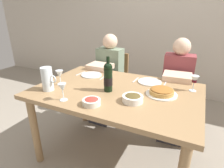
{
  "coord_description": "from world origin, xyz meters",
  "views": [
    {
      "loc": [
        0.64,
        -1.43,
        1.44
      ],
      "look_at": [
        -0.04,
        -0.02,
        0.81
      ],
      "focal_mm": 29.46,
      "sensor_mm": 36.0,
      "label": 1
    }
  ],
  "objects": [
    {
      "name": "baked_tart",
      "position": [
        0.4,
        0.06,
        0.79
      ],
      "size": [
        0.27,
        0.27,
        0.06
      ],
      "color": "white",
      "rests_on": "dining_table"
    },
    {
      "name": "back_wall",
      "position": [
        0.0,
        1.94,
        1.4
      ],
      "size": [
        8.0,
        0.1,
        2.8
      ],
      "primitive_type": "cube",
      "color": "beige",
      "rests_on": "ground"
    },
    {
      "name": "dinner_plate_left_setting",
      "position": [
        -0.42,
        0.24,
        0.77
      ],
      "size": [
        0.23,
        0.23,
        0.01
      ],
      "primitive_type": "cylinder",
      "color": "silver",
      "rests_on": "dining_table"
    },
    {
      "name": "chair_right",
      "position": [
        0.44,
        0.92,
        0.5
      ],
      "size": [
        0.43,
        0.43,
        0.87
      ],
      "rotation": [
        0.0,
        0.0,
        3.22
      ],
      "color": "olive",
      "rests_on": "ground"
    },
    {
      "name": "wine_bottle",
      "position": [
        -0.05,
        -0.06,
        0.89
      ],
      "size": [
        0.08,
        0.08,
        0.32
      ],
      "color": "black",
      "rests_on": "dining_table"
    },
    {
      "name": "wine_glass_right_diner",
      "position": [
        0.64,
        0.27,
        0.87
      ],
      "size": [
        0.07,
        0.07,
        0.15
      ],
      "color": "silver",
      "rests_on": "dining_table"
    },
    {
      "name": "fork_left_setting",
      "position": [
        -0.57,
        0.24,
        0.76
      ],
      "size": [
        0.03,
        0.16,
        0.0
      ],
      "primitive_type": "cube",
      "rotation": [
        0.0,
        0.0,
        1.47
      ],
      "color": "silver",
      "rests_on": "dining_table"
    },
    {
      "name": "dinner_plate_right_setting",
      "position": [
        0.23,
        0.31,
        0.77
      ],
      "size": [
        0.24,
        0.24,
        0.01
      ],
      "primitive_type": "cylinder",
      "color": "white",
      "rests_on": "dining_table"
    },
    {
      "name": "wine_glass_left_diner",
      "position": [
        -0.54,
        -0.13,
        0.87
      ],
      "size": [
        0.07,
        0.07,
        0.15
      ],
      "color": "silver",
      "rests_on": "dining_table"
    },
    {
      "name": "water_pitcher",
      "position": [
        -0.56,
        -0.28,
        0.86
      ],
      "size": [
        0.15,
        0.1,
        0.22
      ],
      "color": "silver",
      "rests_on": "dining_table"
    },
    {
      "name": "wine_glass_centre",
      "position": [
        -0.3,
        -0.39,
        0.87
      ],
      "size": [
        0.07,
        0.07,
        0.15
      ],
      "color": "silver",
      "rests_on": "dining_table"
    },
    {
      "name": "chair_left",
      "position": [
        -0.45,
        0.9,
        0.5
      ],
      "size": [
        0.4,
        0.4,
        0.87
      ],
      "rotation": [
        0.0,
        0.0,
        3.13
      ],
      "color": "olive",
      "rests_on": "ground"
    },
    {
      "name": "diner_left",
      "position": [
        -0.45,
        0.66,
        0.62
      ],
      "size": [
        0.34,
        0.5,
        1.16
      ],
      "rotation": [
        0.0,
        0.0,
        3.13
      ],
      "color": "gray",
      "rests_on": "ground"
    },
    {
      "name": "ground_plane",
      "position": [
        0.0,
        0.0,
        0.0
      ],
      "size": [
        8.0,
        8.0,
        0.0
      ],
      "primitive_type": "plane",
      "color": "gray"
    },
    {
      "name": "diner_right",
      "position": [
        0.46,
        0.68,
        0.62
      ],
      "size": [
        0.36,
        0.52,
        1.16
      ],
      "rotation": [
        0.0,
        0.0,
        3.22
      ],
      "color": "#8E3D42",
      "rests_on": "ground"
    },
    {
      "name": "knife_left_setting",
      "position": [
        -0.27,
        0.24,
        0.76
      ],
      "size": [
        0.02,
        0.18,
        0.0
      ],
      "primitive_type": "cube",
      "rotation": [
        0.0,
        0.0,
        1.64
      ],
      "color": "silver",
      "rests_on": "dining_table"
    },
    {
      "name": "salad_bowl",
      "position": [
        -0.05,
        -0.36,
        0.79
      ],
      "size": [
        0.14,
        0.14,
        0.05
      ],
      "color": "silver",
      "rests_on": "dining_table"
    },
    {
      "name": "spoon_right_setting",
      "position": [
        0.08,
        0.31,
        0.76
      ],
      "size": [
        0.02,
        0.16,
        0.0
      ],
      "primitive_type": "cube",
      "rotation": [
        0.0,
        0.0,
        1.52
      ],
      "color": "silver",
      "rests_on": "dining_table"
    },
    {
      "name": "olive_bowl",
      "position": [
        0.22,
        -0.17,
        0.79
      ],
      "size": [
        0.17,
        0.17,
        0.06
      ],
      "color": "white",
      "rests_on": "dining_table"
    },
    {
      "name": "dining_table",
      "position": [
        0.0,
        0.0,
        0.67
      ],
      "size": [
        1.5,
        1.0,
        0.76
      ],
      "color": "#9E7A51",
      "rests_on": "ground"
    },
    {
      "name": "knife_right_setting",
      "position": [
        0.38,
        0.31,
        0.76
      ],
      "size": [
        0.01,
        0.18,
        0.0
      ],
      "primitive_type": "cube",
      "rotation": [
        0.0,
        0.0,
        1.58
      ],
      "color": "silver",
      "rests_on": "dining_table"
    }
  ]
}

